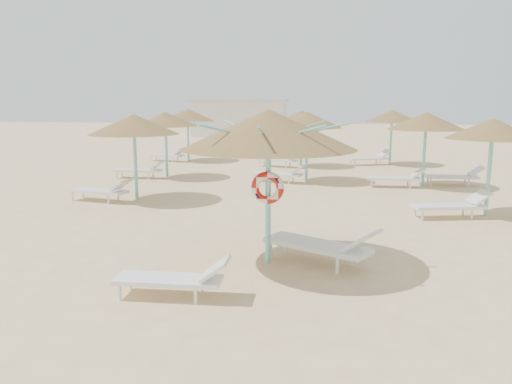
# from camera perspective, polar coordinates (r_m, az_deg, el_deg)

# --- Properties ---
(ground) EXTENTS (120.00, 120.00, 0.00)m
(ground) POSITION_cam_1_polar(r_m,az_deg,el_deg) (9.82, -0.19, -8.09)
(ground) COLOR #DFC388
(ground) RESTS_ON ground
(main_palapa) EXTENTS (3.31, 3.31, 2.96)m
(main_palapa) POSITION_cam_1_polar(r_m,az_deg,el_deg) (9.36, 1.43, 7.12)
(main_palapa) COLOR #73C8C5
(main_palapa) RESTS_ON ground
(lounger_main_a) EXTENTS (1.85, 0.58, 0.67)m
(lounger_main_a) POSITION_cam_1_polar(r_m,az_deg,el_deg) (8.18, -9.15, -9.70)
(lounger_main_a) COLOR white
(lounger_main_a) RESTS_ON ground
(lounger_main_b) EXTENTS (2.31, 1.73, 0.83)m
(lounger_main_b) POSITION_cam_1_polar(r_m,az_deg,el_deg) (9.69, 7.71, -5.99)
(lounger_main_b) COLOR white
(lounger_main_b) RESTS_ON ground
(palapa_field) EXTENTS (14.99, 14.04, 2.71)m
(palapa_field) POSITION_cam_1_polar(r_m,az_deg,el_deg) (20.33, 3.68, 8.14)
(palapa_field) COLOR #73C8C5
(palapa_field) RESTS_ON ground
(service_hut) EXTENTS (8.40, 4.40, 3.25)m
(service_hut) POSITION_cam_1_polar(r_m,az_deg,el_deg) (44.84, -1.82, 8.50)
(service_hut) COLOR silver
(service_hut) RESTS_ON ground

